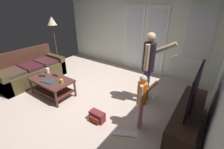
{
  "coord_description": "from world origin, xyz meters",
  "views": [
    {
      "loc": [
        2.39,
        -2.2,
        2.18
      ],
      "look_at": [
        0.77,
        0.12,
        0.81
      ],
      "focal_mm": 24.77,
      "sensor_mm": 36.0,
      "label": 1
    }
  ],
  "objects_px": {
    "backpack": "(97,117)",
    "dvd_remote_slim": "(55,75)",
    "tv_stand": "(187,117)",
    "floor_lamp": "(52,24)",
    "flat_screen_tv": "(195,89)",
    "cup_by_laptop": "(62,81)",
    "tv_remote_black": "(42,76)",
    "loose_keyboard": "(125,133)",
    "coffee_table": "(52,84)",
    "leather_couch": "(30,71)",
    "laptop_closed": "(49,81)",
    "cup_near_edge": "(48,71)",
    "person_child": "(142,98)",
    "person_adult": "(149,63)"
  },
  "relations": [
    {
      "from": "leather_couch",
      "to": "backpack",
      "type": "bearing_deg",
      "value": -4.9
    },
    {
      "from": "coffee_table",
      "to": "tv_remote_black",
      "type": "height_order",
      "value": "tv_remote_black"
    },
    {
      "from": "cup_near_edge",
      "to": "leather_couch",
      "type": "bearing_deg",
      "value": -176.93
    },
    {
      "from": "coffee_table",
      "to": "person_child",
      "type": "xyz_separation_m",
      "value": [
        2.26,
        0.26,
        0.32
      ]
    },
    {
      "from": "tv_stand",
      "to": "backpack",
      "type": "relative_size",
      "value": 5.32
    },
    {
      "from": "backpack",
      "to": "coffee_table",
      "type": "bearing_deg",
      "value": 176.35
    },
    {
      "from": "floor_lamp",
      "to": "loose_keyboard",
      "type": "distance_m",
      "value": 4.18
    },
    {
      "from": "cup_near_edge",
      "to": "tv_remote_black",
      "type": "xyz_separation_m",
      "value": [
        0.06,
        -0.21,
        -0.05
      ]
    },
    {
      "from": "laptop_closed",
      "to": "tv_remote_black",
      "type": "height_order",
      "value": "tv_remote_black"
    },
    {
      "from": "person_child",
      "to": "tv_remote_black",
      "type": "xyz_separation_m",
      "value": [
        -2.59,
        -0.29,
        -0.19
      ]
    },
    {
      "from": "laptop_closed",
      "to": "loose_keyboard",
      "type": "bearing_deg",
      "value": -10.45
    },
    {
      "from": "person_adult",
      "to": "backpack",
      "type": "height_order",
      "value": "person_adult"
    },
    {
      "from": "tv_remote_black",
      "to": "backpack",
      "type": "bearing_deg",
      "value": -31.62
    },
    {
      "from": "person_adult",
      "to": "cup_by_laptop",
      "type": "height_order",
      "value": "person_adult"
    },
    {
      "from": "laptop_closed",
      "to": "person_adult",
      "type": "bearing_deg",
      "value": 20.55
    },
    {
      "from": "flat_screen_tv",
      "to": "dvd_remote_slim",
      "type": "xyz_separation_m",
      "value": [
        -3.06,
        -0.56,
        -0.37
      ]
    },
    {
      "from": "loose_keyboard",
      "to": "person_adult",
      "type": "bearing_deg",
      "value": 96.13
    },
    {
      "from": "flat_screen_tv",
      "to": "backpack",
      "type": "distance_m",
      "value": 1.85
    },
    {
      "from": "person_adult",
      "to": "cup_near_edge",
      "type": "height_order",
      "value": "person_adult"
    },
    {
      "from": "coffee_table",
      "to": "dvd_remote_slim",
      "type": "xyz_separation_m",
      "value": [
        -0.08,
        0.18,
        0.13
      ]
    },
    {
      "from": "loose_keyboard",
      "to": "dvd_remote_slim",
      "type": "xyz_separation_m",
      "value": [
        -2.21,
        0.26,
        0.45
      ]
    },
    {
      "from": "person_child",
      "to": "tv_remote_black",
      "type": "height_order",
      "value": "person_child"
    },
    {
      "from": "person_child",
      "to": "tv_remote_black",
      "type": "bearing_deg",
      "value": -173.59
    },
    {
      "from": "flat_screen_tv",
      "to": "loose_keyboard",
      "type": "height_order",
      "value": "flat_screen_tv"
    },
    {
      "from": "leather_couch",
      "to": "cup_near_edge",
      "type": "distance_m",
      "value": 0.87
    },
    {
      "from": "tv_stand",
      "to": "cup_near_edge",
      "type": "relative_size",
      "value": 13.16
    },
    {
      "from": "tv_stand",
      "to": "floor_lamp",
      "type": "height_order",
      "value": "floor_lamp"
    },
    {
      "from": "coffee_table",
      "to": "floor_lamp",
      "type": "relative_size",
      "value": 0.63
    },
    {
      "from": "person_child",
      "to": "cup_near_edge",
      "type": "height_order",
      "value": "person_child"
    },
    {
      "from": "laptop_closed",
      "to": "cup_near_edge",
      "type": "bearing_deg",
      "value": 136.31
    },
    {
      "from": "person_adult",
      "to": "dvd_remote_slim",
      "type": "distance_m",
      "value": 2.33
    },
    {
      "from": "laptop_closed",
      "to": "cup_by_laptop",
      "type": "xyz_separation_m",
      "value": [
        0.31,
        0.13,
        0.04
      ]
    },
    {
      "from": "backpack",
      "to": "dvd_remote_slim",
      "type": "height_order",
      "value": "dvd_remote_slim"
    },
    {
      "from": "tv_stand",
      "to": "flat_screen_tv",
      "type": "xyz_separation_m",
      "value": [
        -0.0,
        0.0,
        0.6
      ]
    },
    {
      "from": "cup_by_laptop",
      "to": "tv_remote_black",
      "type": "height_order",
      "value": "cup_by_laptop"
    },
    {
      "from": "coffee_table",
      "to": "loose_keyboard",
      "type": "relative_size",
      "value": 2.36
    },
    {
      "from": "cup_by_laptop",
      "to": "dvd_remote_slim",
      "type": "height_order",
      "value": "cup_by_laptop"
    },
    {
      "from": "backpack",
      "to": "person_child",
      "type": "bearing_deg",
      "value": 25.22
    },
    {
      "from": "flat_screen_tv",
      "to": "cup_by_laptop",
      "type": "distance_m",
      "value": 2.74
    },
    {
      "from": "tv_stand",
      "to": "backpack",
      "type": "height_order",
      "value": "tv_stand"
    },
    {
      "from": "flat_screen_tv",
      "to": "coffee_table",
      "type": "bearing_deg",
      "value": -165.98
    },
    {
      "from": "person_adult",
      "to": "person_child",
      "type": "relative_size",
      "value": 1.5
    },
    {
      "from": "leather_couch",
      "to": "cup_near_edge",
      "type": "xyz_separation_m",
      "value": [
        0.84,
        0.04,
        0.22
      ]
    },
    {
      "from": "tv_stand",
      "to": "dvd_remote_slim",
      "type": "relative_size",
      "value": 9.82
    },
    {
      "from": "loose_keyboard",
      "to": "laptop_closed",
      "type": "xyz_separation_m",
      "value": [
        -2.08,
        -0.02,
        0.45
      ]
    },
    {
      "from": "coffee_table",
      "to": "laptop_closed",
      "type": "xyz_separation_m",
      "value": [
        0.05,
        -0.1,
        0.13
      ]
    },
    {
      "from": "loose_keyboard",
      "to": "cup_by_laptop",
      "type": "relative_size",
      "value": 4.97
    },
    {
      "from": "coffee_table",
      "to": "tv_stand",
      "type": "bearing_deg",
      "value": 13.94
    },
    {
      "from": "backpack",
      "to": "tv_remote_black",
      "type": "height_order",
      "value": "tv_remote_black"
    },
    {
      "from": "backpack",
      "to": "dvd_remote_slim",
      "type": "distance_m",
      "value": 1.65
    }
  ]
}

